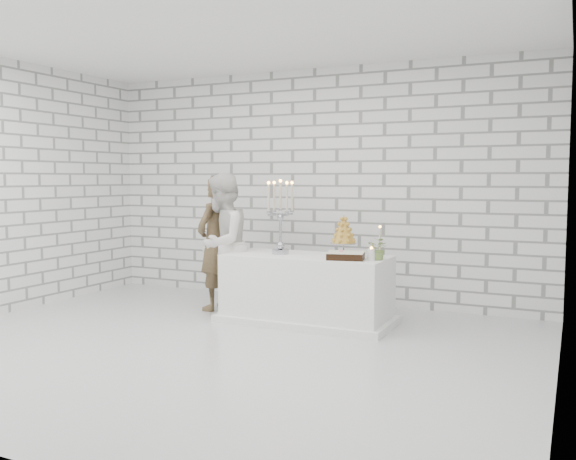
% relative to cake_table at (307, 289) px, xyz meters
% --- Properties ---
extents(ground, '(6.00, 5.00, 0.01)m').
position_rel_cake_table_xyz_m(ground, '(-0.41, -1.30, -0.38)').
color(ground, silver).
rests_on(ground, ground).
extents(ceiling, '(6.00, 5.00, 0.01)m').
position_rel_cake_table_xyz_m(ceiling, '(-0.41, -1.30, 2.62)').
color(ceiling, white).
rests_on(ceiling, ground).
extents(wall_back, '(6.00, 0.01, 3.00)m').
position_rel_cake_table_xyz_m(wall_back, '(-0.41, 1.20, 1.12)').
color(wall_back, white).
rests_on(wall_back, ground).
extents(wall_right, '(0.01, 5.00, 3.00)m').
position_rel_cake_table_xyz_m(wall_right, '(2.59, -1.30, 1.12)').
color(wall_right, white).
rests_on(wall_right, ground).
extents(cake_table, '(1.80, 0.80, 0.75)m').
position_rel_cake_table_xyz_m(cake_table, '(0.00, 0.00, 0.00)').
color(cake_table, white).
rests_on(cake_table, ground).
extents(groom, '(0.43, 0.62, 1.64)m').
position_rel_cake_table_xyz_m(groom, '(-1.28, 0.17, 0.44)').
color(groom, brown).
rests_on(groom, ground).
extents(bride, '(0.73, 0.88, 1.65)m').
position_rel_cake_table_xyz_m(bride, '(-1.07, -0.03, 0.45)').
color(bride, silver).
rests_on(bride, ground).
extents(candelabra, '(0.39, 0.39, 0.84)m').
position_rel_cake_table_xyz_m(candelabra, '(-0.31, -0.01, 0.79)').
color(candelabra, '#9E9DA7').
rests_on(candelabra, cake_table).
extents(croquembouche, '(0.36, 0.36, 0.45)m').
position_rel_cake_table_xyz_m(croquembouche, '(0.37, 0.15, 0.60)').
color(croquembouche, '#A97824').
rests_on(croquembouche, cake_table).
extents(chocolate_cake, '(0.43, 0.34, 0.08)m').
position_rel_cake_table_xyz_m(chocolate_cake, '(0.51, -0.15, 0.42)').
color(chocolate_cake, black).
rests_on(chocolate_cake, cake_table).
extents(pillar_candle, '(0.09, 0.09, 0.12)m').
position_rel_cake_table_xyz_m(pillar_candle, '(0.77, -0.10, 0.44)').
color(pillar_candle, white).
rests_on(pillar_candle, cake_table).
extents(extra_taper, '(0.07, 0.07, 0.32)m').
position_rel_cake_table_xyz_m(extra_taper, '(0.78, 0.17, 0.54)').
color(extra_taper, beige).
rests_on(extra_taper, cake_table).
extents(flowers, '(0.26, 0.24, 0.24)m').
position_rel_cake_table_xyz_m(flowers, '(0.84, -0.04, 0.49)').
color(flowers, '#416732').
rests_on(flowers, cake_table).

